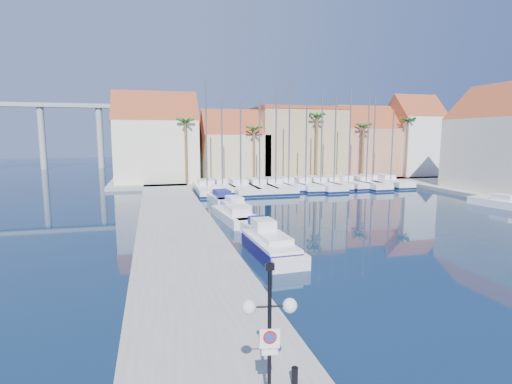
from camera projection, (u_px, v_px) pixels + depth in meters
ground at (393, 294)px, 18.73m from camera, size 260.00×260.00×0.00m
quay_west at (179, 233)px, 29.38m from camera, size 6.00×77.00×0.50m
shore_north at (280, 178)px, 67.18m from camera, size 54.00×16.00×0.50m
lamp_post at (270, 317)px, 9.50m from camera, size 1.33×0.50×3.93m
bollard at (295, 376)px, 11.11m from camera, size 0.19×0.19×0.48m
fishing_boat at (269, 244)px, 24.75m from camera, size 2.24×5.98×2.06m
motorboat_west_0 at (271, 247)px, 24.76m from camera, size 2.58×7.08×1.40m
motorboat_west_1 at (257, 228)px, 29.79m from camera, size 2.21×5.51×1.40m
motorboat_west_2 at (235, 215)px, 34.79m from camera, size 3.06×7.68×1.40m
motorboat_west_3 at (233, 204)px, 40.13m from camera, size 2.55×6.25×1.40m
motorboat_west_4 at (221, 197)px, 44.84m from camera, size 2.82×7.22×1.40m
motorboat_west_5 at (216, 192)px, 49.06m from camera, size 2.36×6.07×1.40m
motorboat_east_1 at (499, 202)px, 41.41m from camera, size 2.95×6.02×1.40m
sailboat_0 at (207, 188)px, 51.92m from camera, size 3.10×10.97×14.37m
sailboat_1 at (222, 187)px, 53.36m from camera, size 2.73×8.37×11.91m
sailboat_2 at (240, 187)px, 53.19m from camera, size 3.27×11.71×11.62m
sailboat_3 at (258, 187)px, 53.43m from camera, size 2.94×10.78×11.91m
sailboat_4 at (274, 186)px, 54.23m from camera, size 3.09×11.33×13.69m
sailboat_5 at (287, 184)px, 55.74m from camera, size 2.55×8.98×14.53m
sailboat_6 at (304, 185)px, 55.65m from camera, size 2.90×9.97×11.60m
sailboat_7 at (318, 184)px, 56.08m from camera, size 3.60×11.59×13.94m
sailboat_8 at (332, 184)px, 56.69m from camera, size 2.30×8.65×12.81m
sailboat_9 at (346, 183)px, 57.89m from camera, size 3.27×9.82×14.22m
sailboat_10 at (364, 183)px, 57.34m from camera, size 3.00×10.45×13.37m
sailboat_11 at (371, 182)px, 59.15m from camera, size 3.00×9.03×12.92m
sailboat_12 at (388, 182)px, 59.21m from camera, size 3.07×10.03×11.19m
building_0 at (156, 141)px, 60.34m from camera, size 12.30×9.00×13.50m
building_1 at (234, 149)px, 63.51m from camera, size 10.30×8.00×11.00m
building_2 at (297, 142)px, 67.09m from camera, size 14.20×10.20×11.50m
building_3 at (364, 144)px, 69.18m from camera, size 10.30×8.00×12.00m
building_4 at (413, 138)px, 70.32m from camera, size 8.30×8.00×14.00m
building_6 at (512, 143)px, 48.80m from camera, size 9.00×14.30×13.50m
palm_0 at (185, 123)px, 56.19m from camera, size 2.60×2.60×10.15m
palm_1 at (254, 130)px, 58.82m from camera, size 2.60×2.60×9.15m
palm_2 at (317, 118)px, 61.06m from camera, size 2.60×2.60×11.15m
palm_3 at (364, 128)px, 63.26m from camera, size 2.60×2.60×9.65m
palm_4 at (408, 122)px, 65.12m from camera, size 2.60×2.60×10.65m
viaduct at (15, 122)px, 86.09m from camera, size 48.00×2.20×14.45m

